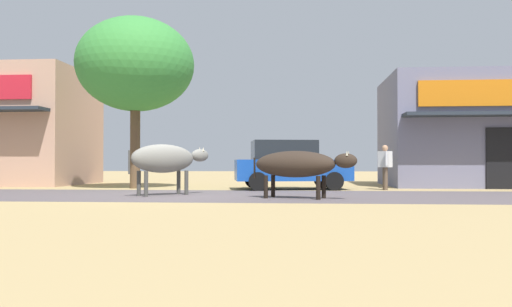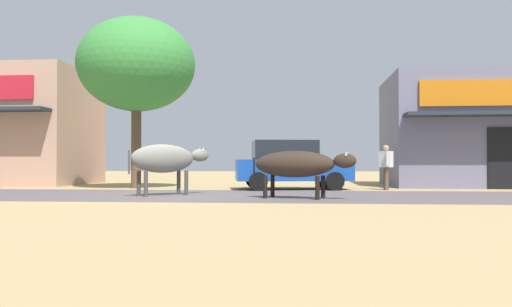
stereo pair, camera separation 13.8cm
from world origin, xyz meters
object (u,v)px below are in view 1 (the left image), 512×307
Objects in this scene: cow_far_dark at (297,165)px; parked_hatchback_car at (289,164)px; roadside_tree at (135,65)px; cow_near_brown at (165,159)px; pedestrian_by_shop at (385,164)px.

parked_hatchback_car is at bearing 93.61° from cow_far_dark.
roadside_tree is 8.19m from cow_far_dark.
cow_near_brown is (2.07, -3.78, -3.35)m from roadside_tree.
roadside_tree is 5.46m from cow_near_brown.
pedestrian_by_shop is at bearing -2.66° from roadside_tree.
parked_hatchback_car reaches higher than cow_near_brown.
parked_hatchback_car is 4.87m from cow_near_brown.
roadside_tree is 4.06× the size of pedestrian_by_shop.
parked_hatchback_car is 3.16m from pedestrian_by_shop.
parked_hatchback_car reaches higher than cow_far_dark.
roadside_tree is 2.92× the size of cow_near_brown.
roadside_tree is at bearing 177.34° from pedestrian_by_shop.
roadside_tree is 2.26× the size of cow_far_dark.
parked_hatchback_car is 2.74× the size of pedestrian_by_shop.
pedestrian_by_shop is (3.15, -0.14, 0.02)m from parked_hatchback_car.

